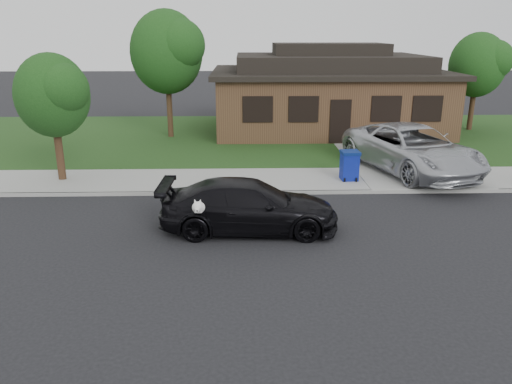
{
  "coord_description": "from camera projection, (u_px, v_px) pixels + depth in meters",
  "views": [
    {
      "loc": [
        -0.72,
        -12.93,
        5.4
      ],
      "look_at": [
        -0.37,
        0.37,
        1.1
      ],
      "focal_mm": 35.0,
      "sensor_mm": 36.0,
      "label": 1
    }
  ],
  "objects": [
    {
      "name": "recycling_bin",
      "position": [
        349.0,
        165.0,
        18.45
      ],
      "size": [
        0.69,
        0.72,
        1.09
      ],
      "rotation": [
        0.0,
        0.0,
        0.05
      ],
      "color": "navy",
      "rests_on": "sidewalk"
    },
    {
      "name": "tree_2",
      "position": [
        55.0,
        94.0,
        17.65
      ],
      "size": [
        2.73,
        2.6,
        4.59
      ],
      "color": "#332114",
      "rests_on": "ground"
    },
    {
      "name": "ground",
      "position": [
        269.0,
        233.0,
        13.98
      ],
      "size": [
        120.0,
        120.0,
        0.0
      ],
      "primitive_type": "plane",
      "color": "black",
      "rests_on": "ground"
    },
    {
      "name": "driveway",
      "position": [
        385.0,
        149.0,
        23.62
      ],
      "size": [
        4.5,
        13.0,
        0.14
      ],
      "primitive_type": "cube",
      "color": "gray",
      "rests_on": "ground"
    },
    {
      "name": "sedan",
      "position": [
        249.0,
        206.0,
        14.0
      ],
      "size": [
        5.05,
        2.41,
        1.45
      ],
      "rotation": [
        0.0,
        0.0,
        1.54
      ],
      "color": "black",
      "rests_on": "ground"
    },
    {
      "name": "tree_0",
      "position": [
        169.0,
        51.0,
        24.74
      ],
      "size": [
        3.78,
        3.6,
        6.34
      ],
      "color": "#332114",
      "rests_on": "ground"
    },
    {
      "name": "tree_1",
      "position": [
        481.0,
        64.0,
        26.84
      ],
      "size": [
        3.15,
        3.0,
        5.25
      ],
      "color": "#332114",
      "rests_on": "ground"
    },
    {
      "name": "sidewalk",
      "position": [
        262.0,
        180.0,
        18.72
      ],
      "size": [
        60.0,
        3.0,
        0.12
      ],
      "primitive_type": "cube",
      "color": "gray",
      "rests_on": "ground"
    },
    {
      "name": "house",
      "position": [
        327.0,
        93.0,
        27.69
      ],
      "size": [
        12.6,
        8.6,
        4.65
      ],
      "color": "#422B1C",
      "rests_on": "ground"
    },
    {
      "name": "lawn",
      "position": [
        257.0,
        137.0,
        26.33
      ],
      "size": [
        60.0,
        13.0,
        0.13
      ],
      "primitive_type": "cube",
      "color": "#193814",
      "rests_on": "ground"
    },
    {
      "name": "curb",
      "position": [
        264.0,
        193.0,
        17.29
      ],
      "size": [
        60.0,
        0.12,
        0.12
      ],
      "primitive_type": "cube",
      "color": "gray",
      "rests_on": "ground"
    },
    {
      "name": "minivan",
      "position": [
        412.0,
        149.0,
        19.4
      ],
      "size": [
        4.84,
        7.06,
        1.79
      ],
      "primitive_type": "imported",
      "rotation": [
        0.0,
        0.0,
        0.32
      ],
      "color": "#B6B8BE",
      "rests_on": "driveway"
    }
  ]
}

